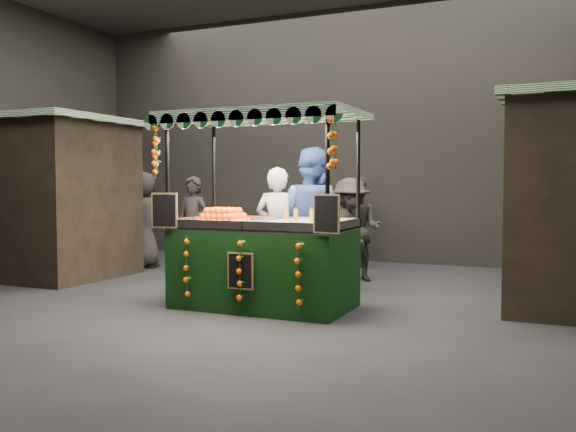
% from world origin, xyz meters
% --- Properties ---
extents(ground, '(12.00, 12.00, 0.00)m').
position_xyz_m(ground, '(0.00, 0.00, 0.00)').
color(ground, black).
rests_on(ground, ground).
extents(market_hall, '(12.10, 10.10, 5.05)m').
position_xyz_m(market_hall, '(0.00, 0.00, 3.38)').
color(market_hall, black).
rests_on(market_hall, ground).
extents(neighbour_stall_left, '(3.00, 2.20, 2.60)m').
position_xyz_m(neighbour_stall_left, '(-4.40, 1.00, 1.31)').
color(neighbour_stall_left, black).
rests_on(neighbour_stall_left, ground).
extents(juice_stall, '(2.47, 1.45, 2.39)m').
position_xyz_m(juice_stall, '(0.25, 0.07, 0.74)').
color(juice_stall, black).
rests_on(juice_stall, ground).
extents(vendor_grey, '(0.68, 0.48, 1.76)m').
position_xyz_m(vendor_grey, '(0.00, 1.04, 0.88)').
color(vendor_grey, gray).
rests_on(vendor_grey, ground).
extents(vendor_blue, '(1.11, 0.93, 2.03)m').
position_xyz_m(vendor_blue, '(0.43, 1.23, 1.01)').
color(vendor_blue, navy).
rests_on(vendor_blue, ground).
extents(shopper_0, '(0.65, 0.47, 1.65)m').
position_xyz_m(shopper_0, '(-1.96, 1.93, 0.83)').
color(shopper_0, black).
rests_on(shopper_0, ground).
extents(shopper_1, '(0.85, 0.69, 1.62)m').
position_xyz_m(shopper_1, '(0.67, 2.60, 0.81)').
color(shopper_1, '#2E2A25').
rests_on(shopper_1, ground).
extents(shopper_2, '(0.95, 0.90, 1.58)m').
position_xyz_m(shopper_2, '(0.05, 3.73, 0.79)').
color(shopper_2, '#282421').
rests_on(shopper_2, ground).
extents(shopper_3, '(1.27, 1.11, 1.71)m').
position_xyz_m(shopper_3, '(3.65, 3.11, 0.85)').
color(shopper_3, '#2D2625').
rests_on(shopper_3, ground).
extents(shopper_4, '(0.94, 0.70, 1.75)m').
position_xyz_m(shopper_4, '(-3.37, 2.50, 0.88)').
color(shopper_4, '#2E2825').
rests_on(shopper_4, ground).
extents(shopper_6, '(0.65, 0.72, 1.66)m').
position_xyz_m(shopper_6, '(0.17, 4.17, 0.83)').
color(shopper_6, black).
rests_on(shopper_6, ground).
extents(shopper_7, '(0.62, 1.06, 1.62)m').
position_xyz_m(shopper_7, '(0.81, 1.80, 0.81)').
color(shopper_7, '#2D2725').
rests_on(shopper_7, ground).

